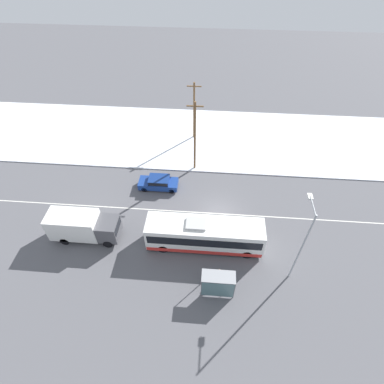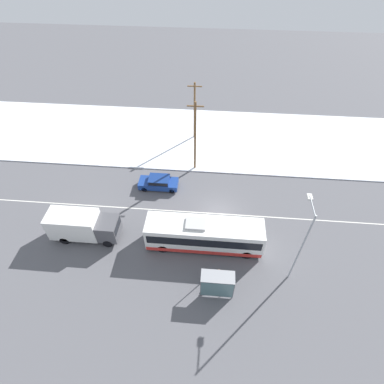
{
  "view_description": "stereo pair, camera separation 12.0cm",
  "coord_description": "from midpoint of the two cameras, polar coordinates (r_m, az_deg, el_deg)",
  "views": [
    {
      "loc": [
        -1.19,
        -20.81,
        24.29
      ],
      "look_at": [
        -2.98,
        1.63,
        1.4
      ],
      "focal_mm": 28.0,
      "sensor_mm": 36.0,
      "label": 1
    },
    {
      "loc": [
        -1.07,
        -20.8,
        24.29
      ],
      "look_at": [
        -2.98,
        1.63,
        1.4
      ],
      "focal_mm": 28.0,
      "sensor_mm": 36.0,
      "label": 2
    }
  ],
  "objects": [
    {
      "name": "ground_plane",
      "position": [
        32.0,
        5.19,
        -4.15
      ],
      "size": [
        120.0,
        120.0,
        0.0
      ],
      "primitive_type": "plane",
      "color": "#56565B"
    },
    {
      "name": "box_truck",
      "position": [
        30.58,
        -20.06,
        -5.97
      ],
      "size": [
        6.62,
        2.3,
        3.07
      ],
      "color": "silver",
      "rests_on": "ground_plane"
    },
    {
      "name": "lane_marking_center",
      "position": [
        32.0,
        5.19,
        -4.15
      ],
      "size": [
        60.0,
        0.12,
        0.0
      ],
      "color": "silver",
      "rests_on": "ground_plane"
    },
    {
      "name": "pedestrian_at_stop",
      "position": [
        26.71,
        5.2,
        -15.32
      ],
      "size": [
        0.62,
        0.27,
        1.71
      ],
      "color": "#23232D",
      "rests_on": "ground_plane"
    },
    {
      "name": "streetlamp",
      "position": [
        25.06,
        20.48,
        -8.28
      ],
      "size": [
        0.36,
        2.35,
        8.42
      ],
      "color": "#9EA3A8",
      "rests_on": "ground_plane"
    },
    {
      "name": "snow_lot",
      "position": [
        42.12,
        5.6,
        10.13
      ],
      "size": [
        80.0,
        14.25,
        0.12
      ],
      "color": "silver",
      "rests_on": "ground_plane"
    },
    {
      "name": "bus_shelter",
      "position": [
        25.57,
        5.01,
        -17.03
      ],
      "size": [
        2.77,
        1.2,
        2.4
      ],
      "color": "gray",
      "rests_on": "ground_plane"
    },
    {
      "name": "city_bus",
      "position": [
        28.25,
        2.46,
        -8.09
      ],
      "size": [
        10.85,
        2.57,
        3.23
      ],
      "color": "white",
      "rests_on": "ground_plane"
    },
    {
      "name": "sedan_car",
      "position": [
        34.27,
        -6.26,
        1.88
      ],
      "size": [
        4.44,
        1.8,
        1.46
      ],
      "rotation": [
        0.0,
        0.0,
        3.14
      ],
      "color": "navy",
      "rests_on": "ground_plane"
    },
    {
      "name": "utility_pole_roadside",
      "position": [
        34.21,
        0.7,
        10.5
      ],
      "size": [
        1.8,
        0.24,
        8.97
      ],
      "color": "brown",
      "rests_on": "ground_plane"
    },
    {
      "name": "utility_pole_snowlot",
      "position": [
        40.06,
        0.58,
        15.29
      ],
      "size": [
        1.8,
        0.24,
        7.91
      ],
      "color": "brown",
      "rests_on": "ground_plane"
    }
  ]
}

